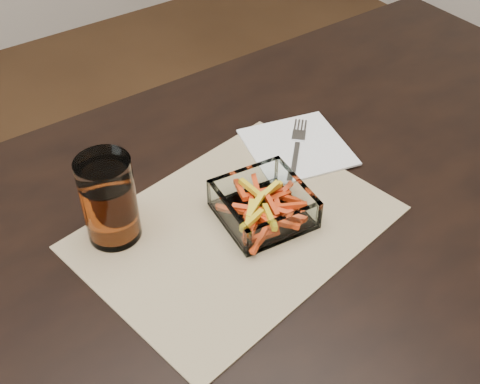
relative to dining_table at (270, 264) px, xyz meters
name	(u,v)px	position (x,y,z in m)	size (l,w,h in m)	color
dining_table	(270,264)	(0.00, 0.00, 0.00)	(1.60, 0.90, 0.75)	black
placemat	(236,227)	(-0.05, 0.03, 0.09)	(0.45, 0.33, 0.00)	tan
glass_bowl	(263,206)	(0.00, 0.02, 0.11)	(0.14, 0.14, 0.05)	white
tumbler	(109,202)	(-0.20, 0.12, 0.15)	(0.08, 0.08, 0.14)	white
napkin	(297,147)	(0.15, 0.13, 0.09)	(0.17, 0.17, 0.00)	white
fork	(297,146)	(0.15, 0.12, 0.10)	(0.13, 0.13, 0.00)	silver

